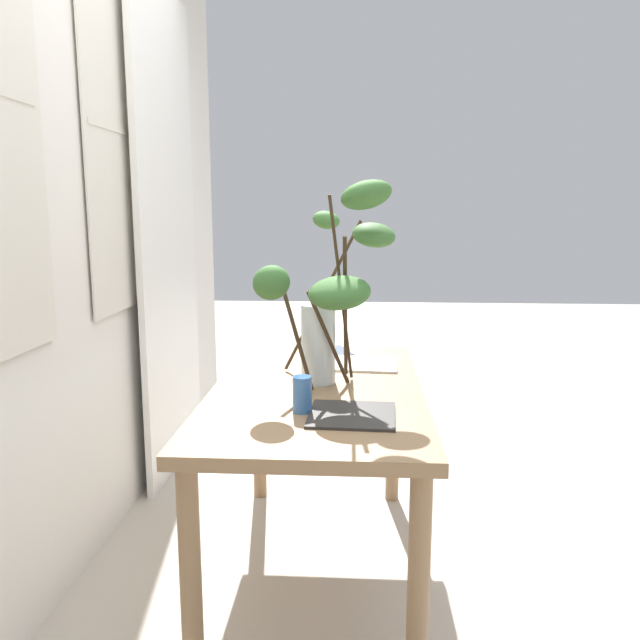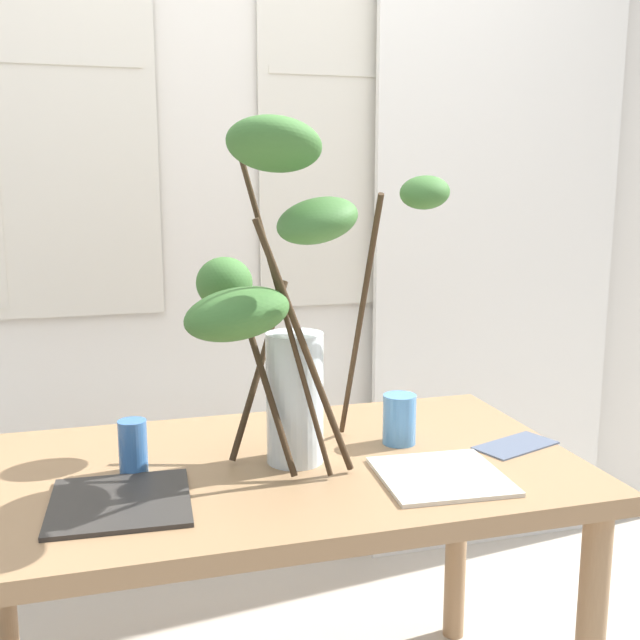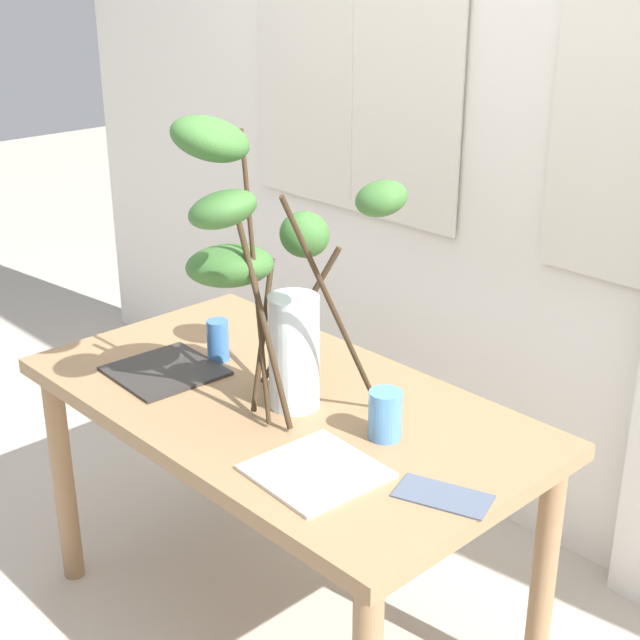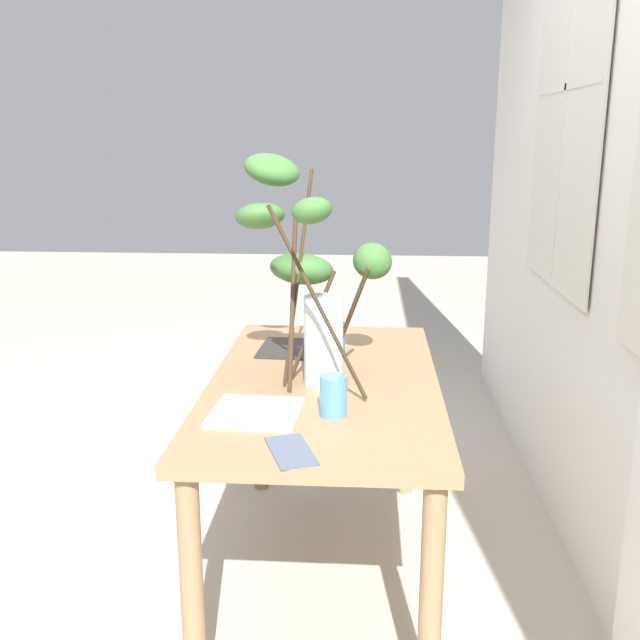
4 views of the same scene
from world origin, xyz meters
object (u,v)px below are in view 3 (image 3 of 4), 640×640
(dining_table, at_px, (281,430))
(plate_square_right, at_px, (316,471))
(drinking_glass_blue_right, at_px, (385,415))
(plate_square_left, at_px, (165,371))
(drinking_glass_blue_left, at_px, (218,340))
(vase_with_branches, at_px, (263,268))

(dining_table, height_order, plate_square_right, plate_square_right)
(dining_table, bearing_deg, drinking_glass_blue_right, 7.93)
(dining_table, xyz_separation_m, plate_square_left, (-0.32, -0.13, 0.10))
(drinking_glass_blue_left, xyz_separation_m, plate_square_right, (0.62, -0.21, -0.05))
(vase_with_branches, distance_m, plate_square_left, 0.49)
(drinking_glass_blue_left, xyz_separation_m, plate_square_left, (-0.03, -0.16, -0.05))
(vase_with_branches, bearing_deg, plate_square_left, -166.99)
(drinking_glass_blue_left, height_order, drinking_glass_blue_right, drinking_glass_blue_right)
(dining_table, relative_size, vase_with_branches, 1.81)
(drinking_glass_blue_left, distance_m, drinking_glass_blue_right, 0.61)
(plate_square_left, bearing_deg, plate_square_right, -4.58)
(dining_table, distance_m, plate_square_right, 0.38)
(vase_with_branches, bearing_deg, drinking_glass_blue_right, 17.03)
(dining_table, height_order, drinking_glass_blue_left, drinking_glass_blue_left)
(plate_square_right, bearing_deg, dining_table, 151.01)
(dining_table, bearing_deg, plate_square_left, -158.50)
(plate_square_right, bearing_deg, drinking_glass_blue_left, 161.30)
(vase_with_branches, xyz_separation_m, drinking_glass_blue_left, (-0.30, 0.08, -0.30))
(drinking_glass_blue_left, bearing_deg, vase_with_branches, -15.01)
(vase_with_branches, distance_m, drinking_glass_blue_right, 0.44)
(drinking_glass_blue_left, relative_size, plate_square_left, 0.44)
(plate_square_left, xyz_separation_m, plate_square_right, (0.65, -0.05, 0.00))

